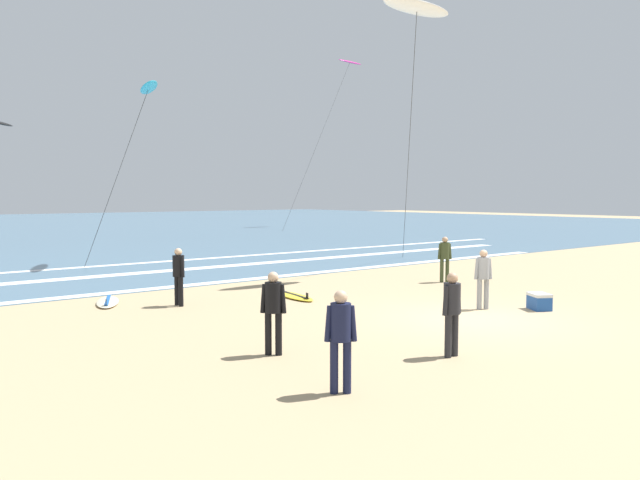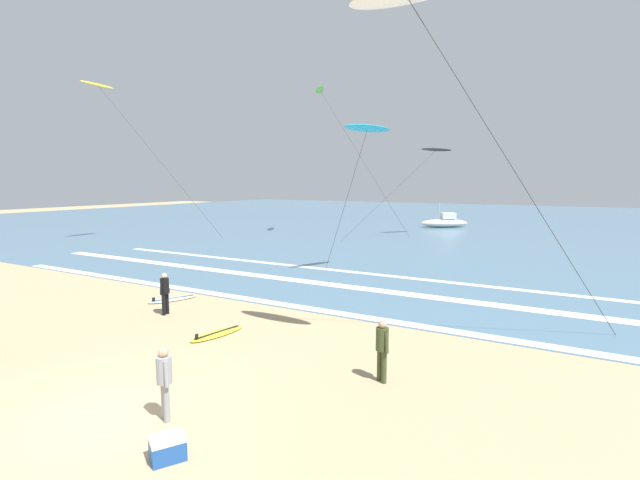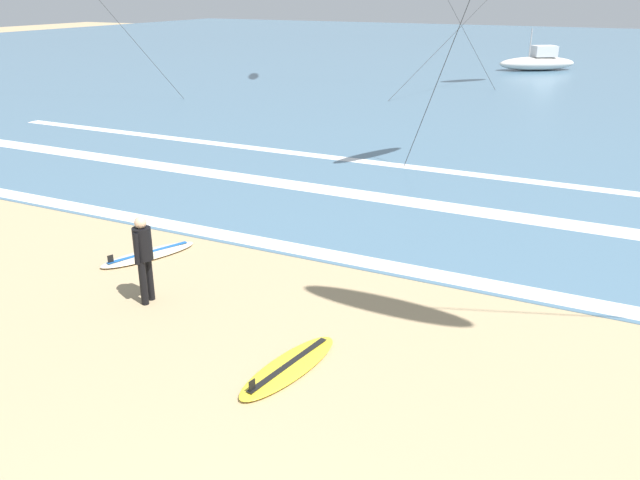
{
  "view_description": "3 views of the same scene",
  "coord_description": "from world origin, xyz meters",
  "px_view_note": "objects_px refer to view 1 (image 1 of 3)",
  "views": [
    {
      "loc": [
        -12.36,
        -9.46,
        3.04
      ],
      "look_at": [
        -1.18,
        4.59,
        1.74
      ],
      "focal_mm": 34.76,
      "sensor_mm": 36.0,
      "label": 1
    },
    {
      "loc": [
        8.67,
        -5.78,
        5.02
      ],
      "look_at": [
        0.56,
        8.41,
        2.95
      ],
      "focal_mm": 26.05,
      "sensor_mm": 36.0,
      "label": 2
    },
    {
      "loc": [
        2.52,
        -1.85,
        5.23
      ],
      "look_at": [
        -2.03,
        7.25,
        1.29
      ],
      "focal_mm": 36.78,
      "sensor_mm": 36.0,
      "label": 3
    }
  ],
  "objects_px": {
    "kite_magenta_high_left": "(350,63)",
    "surfer_mid_group": "(179,271)",
    "surfboard_near_water": "(108,302)",
    "surfboard_foreground_flat": "(294,296)",
    "surfer_left_near": "(483,274)",
    "surfer_left_far": "(445,255)",
    "cooler_box": "(539,301)",
    "surfer_background_far": "(273,305)",
    "kite_cyan_low_near": "(149,88)",
    "surfer_right_near": "(452,306)",
    "surfer_foreground_main": "(341,332)",
    "kite_white_far_left": "(417,10)"
  },
  "relations": [
    {
      "from": "cooler_box",
      "to": "surfer_left_near",
      "type": "bearing_deg",
      "value": 139.24
    },
    {
      "from": "surfer_mid_group",
      "to": "kite_magenta_high_left",
      "type": "distance_m",
      "value": 48.13
    },
    {
      "from": "surfer_right_near",
      "to": "surfboard_near_water",
      "type": "distance_m",
      "value": 10.31
    },
    {
      "from": "surfer_mid_group",
      "to": "surfer_left_far",
      "type": "distance_m",
      "value": 9.49
    },
    {
      "from": "surfer_left_near",
      "to": "cooler_box",
      "type": "distance_m",
      "value": 1.67
    },
    {
      "from": "kite_cyan_low_near",
      "to": "kite_magenta_high_left",
      "type": "bearing_deg",
      "value": 34.96
    },
    {
      "from": "surfer_left_far",
      "to": "cooler_box",
      "type": "bearing_deg",
      "value": -112.77
    },
    {
      "from": "surfer_left_far",
      "to": "kite_cyan_low_near",
      "type": "height_order",
      "value": "kite_cyan_low_near"
    },
    {
      "from": "surfer_background_far",
      "to": "kite_magenta_high_left",
      "type": "height_order",
      "value": "kite_magenta_high_left"
    },
    {
      "from": "surfer_background_far",
      "to": "surfboard_foreground_flat",
      "type": "relative_size",
      "value": 0.74
    },
    {
      "from": "surfer_background_far",
      "to": "kite_cyan_low_near",
      "type": "height_order",
      "value": "kite_cyan_low_near"
    },
    {
      "from": "surfer_foreground_main",
      "to": "surfboard_foreground_flat",
      "type": "relative_size",
      "value": 0.74
    },
    {
      "from": "surfboard_near_water",
      "to": "kite_magenta_high_left",
      "type": "height_order",
      "value": "kite_magenta_high_left"
    },
    {
      "from": "cooler_box",
      "to": "surfer_foreground_main",
      "type": "bearing_deg",
      "value": -166.87
    },
    {
      "from": "surfboard_foreground_flat",
      "to": "cooler_box",
      "type": "distance_m",
      "value": 6.91
    },
    {
      "from": "surfboard_near_water",
      "to": "kite_cyan_low_near",
      "type": "height_order",
      "value": "kite_cyan_low_near"
    },
    {
      "from": "surfer_foreground_main",
      "to": "kite_magenta_high_left",
      "type": "bearing_deg",
      "value": 48.67
    },
    {
      "from": "surfer_right_near",
      "to": "cooler_box",
      "type": "distance_m",
      "value": 5.92
    },
    {
      "from": "kite_magenta_high_left",
      "to": "cooler_box",
      "type": "relative_size",
      "value": 21.72
    },
    {
      "from": "surfboard_foreground_flat",
      "to": "kite_cyan_low_near",
      "type": "xyz_separation_m",
      "value": [
        0.34,
        11.12,
        7.63
      ]
    },
    {
      "from": "surfer_right_near",
      "to": "kite_white_far_left",
      "type": "xyz_separation_m",
      "value": [
        7.68,
        8.08,
        8.7
      ]
    },
    {
      "from": "surfer_left_near",
      "to": "surfer_background_far",
      "type": "xyz_separation_m",
      "value": [
        -7.06,
        -0.46,
        0.0
      ]
    },
    {
      "from": "surfer_foreground_main",
      "to": "surfboard_near_water",
      "type": "distance_m",
      "value": 10.2
    },
    {
      "from": "surfboard_near_water",
      "to": "kite_cyan_low_near",
      "type": "distance_m",
      "value": 12.59
    },
    {
      "from": "surfboard_foreground_flat",
      "to": "kite_white_far_left",
      "type": "bearing_deg",
      "value": 6.99
    },
    {
      "from": "kite_magenta_high_left",
      "to": "surfer_right_near",
      "type": "bearing_deg",
      "value": -129.0
    },
    {
      "from": "surfer_left_far",
      "to": "kite_magenta_high_left",
      "type": "height_order",
      "value": "kite_magenta_high_left"
    },
    {
      "from": "kite_cyan_low_near",
      "to": "surfer_left_near",
      "type": "bearing_deg",
      "value": -81.1
    },
    {
      "from": "surfer_left_near",
      "to": "kite_magenta_high_left",
      "type": "distance_m",
      "value": 48.14
    },
    {
      "from": "surfboard_near_water",
      "to": "surfboard_foreground_flat",
      "type": "distance_m",
      "value": 5.32
    },
    {
      "from": "surfboard_near_water",
      "to": "cooler_box",
      "type": "bearing_deg",
      "value": -43.2
    },
    {
      "from": "surfer_right_near",
      "to": "surfboard_foreground_flat",
      "type": "xyz_separation_m",
      "value": [
        1.68,
        7.34,
        -0.91
      ]
    },
    {
      "from": "surfer_foreground_main",
      "to": "surfer_right_near",
      "type": "bearing_deg",
      "value": 6.51
    },
    {
      "from": "surfer_background_far",
      "to": "kite_magenta_high_left",
      "type": "xyz_separation_m",
      "value": [
        34.39,
        37.11,
        15.08
      ]
    },
    {
      "from": "surfer_right_near",
      "to": "surfer_left_far",
      "type": "relative_size",
      "value": 1.0
    },
    {
      "from": "surfer_background_far",
      "to": "kite_white_far_left",
      "type": "height_order",
      "value": "kite_white_far_left"
    },
    {
      "from": "surfer_background_far",
      "to": "surfer_right_near",
      "type": "bearing_deg",
      "value": -40.64
    },
    {
      "from": "surfer_left_near",
      "to": "surfer_left_far",
      "type": "distance_m",
      "value": 5.18
    },
    {
      "from": "surfer_mid_group",
      "to": "cooler_box",
      "type": "distance_m",
      "value": 9.77
    },
    {
      "from": "surfboard_foreground_flat",
      "to": "cooler_box",
      "type": "height_order",
      "value": "cooler_box"
    },
    {
      "from": "surfer_right_near",
      "to": "surfer_left_near",
      "type": "distance_m",
      "value": 5.23
    },
    {
      "from": "surfer_foreground_main",
      "to": "surfer_mid_group",
      "type": "bearing_deg",
      "value": 80.62
    },
    {
      "from": "kite_magenta_high_left",
      "to": "surfer_mid_group",
      "type": "bearing_deg",
      "value": -137.07
    },
    {
      "from": "surfer_mid_group",
      "to": "kite_white_far_left",
      "type": "bearing_deg",
      "value": -0.54
    },
    {
      "from": "kite_cyan_low_near",
      "to": "cooler_box",
      "type": "height_order",
      "value": "kite_cyan_low_near"
    },
    {
      "from": "surfer_left_far",
      "to": "kite_white_far_left",
      "type": "distance_m",
      "value": 8.81
    },
    {
      "from": "kite_white_far_left",
      "to": "surfboard_near_water",
      "type": "bearing_deg",
      "value": 170.82
    },
    {
      "from": "surfboard_near_water",
      "to": "kite_cyan_low_near",
      "type": "bearing_deg",
      "value": 59.71
    },
    {
      "from": "surfer_background_far",
      "to": "surfboard_near_water",
      "type": "xyz_separation_m",
      "value": [
        -0.47,
        7.62,
        -0.91
      ]
    },
    {
      "from": "surfer_mid_group",
      "to": "surfer_left_near",
      "type": "distance_m",
      "value": 8.25
    }
  ]
}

